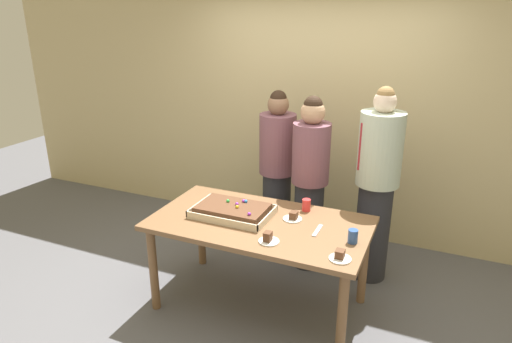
# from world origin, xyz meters

# --- Properties ---
(ground_plane) EXTENTS (12.00, 12.00, 0.00)m
(ground_plane) POSITION_xyz_m (0.00, 0.00, 0.00)
(ground_plane) COLOR #5B5B60
(interior_back_panel) EXTENTS (8.00, 0.12, 3.00)m
(interior_back_panel) POSITION_xyz_m (0.00, 1.60, 1.50)
(interior_back_panel) COLOR #CCB784
(interior_back_panel) RESTS_ON ground_plane
(party_table) EXTENTS (1.70, 0.92, 0.78)m
(party_table) POSITION_xyz_m (0.00, 0.00, 0.68)
(party_table) COLOR brown
(party_table) RESTS_ON ground_plane
(sheet_cake) EXTENTS (0.62, 0.41, 0.11)m
(sheet_cake) POSITION_xyz_m (-0.24, 0.01, 0.82)
(sheet_cake) COLOR beige
(sheet_cake) RESTS_ON party_table
(plated_slice_near_left) EXTENTS (0.15, 0.15, 0.08)m
(plated_slice_near_left) POSITION_xyz_m (0.19, -0.28, 0.80)
(plated_slice_near_left) COLOR white
(plated_slice_near_left) RESTS_ON party_table
(plated_slice_near_right) EXTENTS (0.15, 0.15, 0.07)m
(plated_slice_near_right) POSITION_xyz_m (0.23, 0.13, 0.80)
(plated_slice_near_right) COLOR white
(plated_slice_near_right) RESTS_ON party_table
(plated_slice_far_left) EXTENTS (0.15, 0.15, 0.07)m
(plated_slice_far_left) POSITION_xyz_m (0.71, -0.31, 0.80)
(plated_slice_far_left) COLOR white
(plated_slice_far_left) RESTS_ON party_table
(drink_cup_nearest) EXTENTS (0.07, 0.07, 0.10)m
(drink_cup_nearest) POSITION_xyz_m (0.27, 0.33, 0.83)
(drink_cup_nearest) COLOR red
(drink_cup_nearest) RESTS_ON party_table
(drink_cup_middle) EXTENTS (0.07, 0.07, 0.10)m
(drink_cup_middle) POSITION_xyz_m (0.74, -0.05, 0.83)
(drink_cup_middle) COLOR #2D5199
(drink_cup_middle) RESTS_ON party_table
(cake_server_utensil) EXTENTS (0.03, 0.20, 0.01)m
(cake_server_utensil) POSITION_xyz_m (0.46, 0.02, 0.78)
(cake_server_utensil) COLOR silver
(cake_server_utensil) RESTS_ON party_table
(person_serving_front) EXTENTS (0.35, 0.35, 1.63)m
(person_serving_front) POSITION_xyz_m (-0.23, 0.97, 0.84)
(person_serving_front) COLOR #28282D
(person_serving_front) RESTS_ON ground_plane
(person_green_shirt_behind) EXTENTS (0.37, 0.37, 1.76)m
(person_green_shirt_behind) POSITION_xyz_m (0.76, 0.81, 0.90)
(person_green_shirt_behind) COLOR #28282D
(person_green_shirt_behind) RESTS_ON ground_plane
(person_striped_tie_right) EXTENTS (0.34, 0.34, 1.65)m
(person_striped_tie_right) POSITION_xyz_m (0.17, 0.77, 0.86)
(person_striped_tie_right) COLOR #28282D
(person_striped_tie_right) RESTS_ON ground_plane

